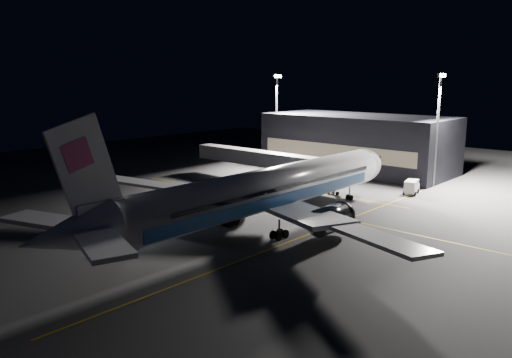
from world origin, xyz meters
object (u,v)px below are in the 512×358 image
Objects in this scene: floodlight_mast_north at (277,111)px; service_truck at (412,186)px; safety_cone_a at (242,210)px; safety_cone_b at (191,209)px; baggage_tug at (138,224)px; safety_cone_c at (185,223)px; airliner at (264,191)px; jet_bridge at (272,160)px; floodlight_mast_south at (438,120)px.

floodlight_mast_north is 4.12× the size of service_truck.
safety_cone_b is at bearing 129.82° from safety_cone_a.
baggage_tug is 4.12× the size of safety_cone_c.
service_truck is 7.34× the size of safety_cone_a.
baggage_tug is (-44.41, 17.90, -0.55)m from service_truck.
safety_cone_a is (-36.74, -23.94, -12.03)m from floodlight_mast_north.
safety_cone_a is 10.47m from safety_cone_c.
airliner is 29.31m from jet_bridge.
airliner is 89.84× the size of safety_cone_a.
airliner is 14.82m from safety_cone_b.
jet_bridge is at bearing 99.42° from service_truck.
floodlight_mast_south is 4.12× the size of service_truck.
jet_bridge reaches higher than safety_cone_a.
jet_bridge is 50.27× the size of safety_cone_a.
baggage_tug is (-11.36, 12.40, -4.43)m from airliner.
safety_cone_a is 7.75m from safety_cone_b.
safety_cone_c is at bearing -154.04° from floodlight_mast_north.
floodlight_mast_north is 7.95× the size of baggage_tug.
baggage_tug is (-34.44, -5.66, -3.84)m from jet_bridge.
airliner is at bearing -118.33° from safety_cone_a.
floodlight_mast_south is at bearing -8.33° from airliner.
service_truck is 38.92m from safety_cone_b.
service_truck is 47.89m from baggage_tug.
safety_cone_c is at bearing -162.80° from jet_bridge.
baggage_tug is 6.28m from safety_cone_c.
safety_cone_c is at bearing 123.96° from airliner.
baggage_tug is at bearing 160.65° from floodlight_mast_south.
airliner is at bearing -141.96° from jet_bridge.
safety_cone_a is at bearing 0.91° from baggage_tug.
floodlight_mast_north is at bearing 90.00° from floodlight_mast_south.
safety_cone_c is at bearing 162.31° from floodlight_mast_south.
floodlight_mast_south reaches higher than service_truck.
jet_bridge is 31.05m from floodlight_mast_south.
safety_cone_c is (-5.46, -4.97, -0.01)m from safety_cone_b.
jet_bridge is 24.06m from floodlight_mast_north.
floodlight_mast_south reaches higher than airliner.
floodlight_mast_north is 32.77× the size of safety_cone_c.
airliner reaches higher than safety_cone_b.
airliner is 1.79× the size of jet_bridge.
floodlight_mast_south is 31.53× the size of safety_cone_b.
service_truck reaches higher than safety_cone_c.
service_truck reaches higher than safety_cone_b.
floodlight_mast_north is at bearing 36.88° from baggage_tug.
baggage_tug is at bearing 132.49° from airliner.
safety_cone_c is at bearing -137.68° from safety_cone_b.
floodlight_mast_north reaches higher than safety_cone_a.
floodlight_mast_south is 30.25× the size of safety_cone_a.
airliner is 42.13m from floodlight_mast_south.
service_truck is at bearing -67.04° from jet_bridge.
safety_cone_c is at bearing 174.62° from safety_cone_a.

